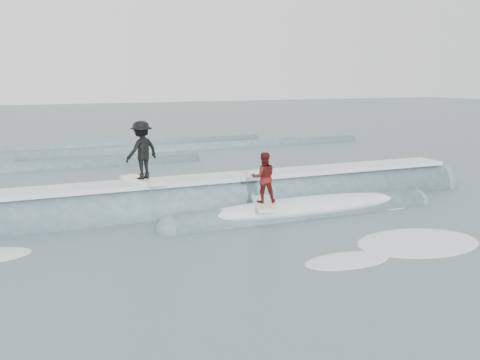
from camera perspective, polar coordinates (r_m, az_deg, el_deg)
name	(u,v)px	position (r m, az deg, el deg)	size (l,w,h in m)	color
ground	(276,233)	(15.47, 3.88, -5.70)	(160.00, 160.00, 0.00)	#41595F
breaking_wave	(240,206)	(18.42, 0.05, -2.79)	(20.28, 3.81, 2.05)	#38585F
surfer_black	(142,152)	(17.36, -10.43, 2.95)	(1.39, 2.07, 1.96)	white
surfer_red	(264,181)	(16.52, 2.54, -0.10)	(1.15, 2.07, 1.67)	silver
whitewater	(328,240)	(15.01, 9.40, -6.35)	(15.46, 7.23, 0.10)	white
far_swells	(116,155)	(31.61, -13.12, 2.62)	(34.83, 8.65, 0.80)	#38585F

